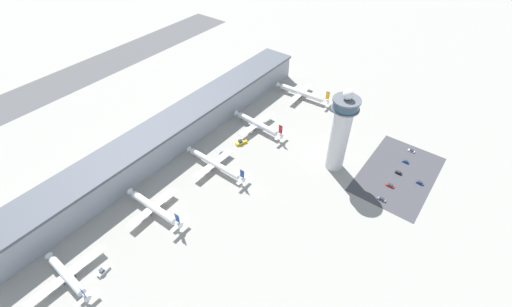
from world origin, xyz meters
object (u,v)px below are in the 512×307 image
object	(u,v)px
airplane_gate_delta	(258,124)
car_yellow_taxi	(411,151)
car_grey_coupe	(399,173)
service_truck_fuel	(221,155)
airplane_gate_bravo	(154,208)
car_maroon_suv	(382,199)
airplane_gate_echo	(302,93)
car_silver_sedan	(390,186)
control_tower	(341,131)
service_truck_catering	(103,271)
car_black_suv	(406,162)
airplane_gate_charlie	(215,164)
airplane_gate_alpha	(67,276)
car_green_van	(420,183)
service_truck_baggage	(241,142)

from	to	relation	value
airplane_gate_delta	car_yellow_taxi	bearing A→B (deg)	-66.17
car_yellow_taxi	car_grey_coupe	bearing A→B (deg)	-179.02
service_truck_fuel	car_yellow_taxi	bearing A→B (deg)	-50.58
airplane_gate_bravo	car_maroon_suv	distance (m)	126.65
airplane_gate_echo	car_silver_sedan	distance (m)	105.26
car_grey_coupe	car_silver_sedan	bearing A→B (deg)	179.33
control_tower	car_yellow_taxi	xyz separation A→B (m)	(43.02, -34.57, -26.88)
airplane_gate_echo	service_truck_fuel	distance (m)	91.49
control_tower	airplane_gate_echo	size ratio (longest dim) A/B	1.19
service_truck_catering	car_black_suv	world-z (taller)	service_truck_catering
airplane_gate_bravo	car_black_suv	size ratio (longest dim) A/B	9.86
airplane_gate_bravo	service_truck_catering	bearing A→B (deg)	-168.26
airplane_gate_delta	service_truck_fuel	bearing A→B (deg)	177.96
airplane_gate_charlie	airplane_gate_echo	distance (m)	101.96
airplane_gate_alpha	car_maroon_suv	size ratio (longest dim) A/B	7.84
airplane_gate_delta	service_truck_fuel	distance (m)	37.37
airplane_gate_alpha	car_grey_coupe	bearing A→B (deg)	-31.01
car_green_van	car_yellow_taxi	bearing A→B (deg)	27.62
car_black_suv	car_silver_sedan	xyz separation A→B (m)	(-25.95, 0.31, 0.03)
control_tower	service_truck_catering	world-z (taller)	control_tower
service_truck_fuel	car_yellow_taxi	xyz separation A→B (m)	(79.10, -96.22, -0.43)
airplane_gate_delta	car_yellow_taxi	size ratio (longest dim) A/B	9.86
airplane_gate_echo	car_yellow_taxi	world-z (taller)	airplane_gate_echo
control_tower	airplane_gate_delta	world-z (taller)	control_tower
service_truck_baggage	car_black_suv	xyz separation A→B (m)	(48.59, -94.82, -0.54)
airplane_gate_charlie	control_tower	bearing A→B (deg)	-50.82
service_truck_baggage	car_silver_sedan	distance (m)	97.18
control_tower	airplane_gate_delta	bearing A→B (deg)	88.95
control_tower	service_truck_catering	xyz separation A→B (m)	(-130.12, 52.41, -26.48)
airplane_gate_bravo	airplane_gate_delta	size ratio (longest dim) A/B	0.95
car_green_van	airplane_gate_charlie	bearing A→B (deg)	121.20
car_silver_sedan	airplane_gate_bravo	bearing A→B (deg)	135.45
airplane_gate_echo	car_yellow_taxi	size ratio (longest dim) A/B	10.68
airplane_gate_bravo	car_black_suv	world-z (taller)	airplane_gate_bravo
car_green_van	car_silver_sedan	distance (m)	18.39
airplane_gate_echo	service_truck_catering	xyz separation A→B (m)	(-185.37, -4.85, -3.15)
car_yellow_taxi	car_grey_coupe	xyz separation A→B (m)	(-25.15, -0.43, 0.07)
airplane_gate_delta	car_black_suv	world-z (taller)	airplane_gate_delta
car_black_suv	car_silver_sedan	distance (m)	25.96
car_black_suv	car_grey_coupe	world-z (taller)	car_grey_coupe
airplane_gate_delta	car_grey_coupe	xyz separation A→B (m)	(16.76, -95.33, -3.84)
control_tower	car_maroon_suv	bearing A→B (deg)	-104.14
car_silver_sedan	control_tower	bearing A→B (deg)	97.21
airplane_gate_bravo	airplane_gate_charlie	size ratio (longest dim) A/B	0.88
airplane_gate_alpha	car_yellow_taxi	bearing A→B (deg)	-27.34
service_truck_baggage	car_yellow_taxi	world-z (taller)	service_truck_baggage
airplane_gate_alpha	car_silver_sedan	size ratio (longest dim) A/B	7.89
airplane_gate_charlie	airplane_gate_echo	xyz separation A→B (m)	(101.96, -0.06, -0.06)
service_truck_baggage	car_yellow_taxi	distance (m)	112.39
airplane_gate_alpha	control_tower	bearing A→B (deg)	-23.28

